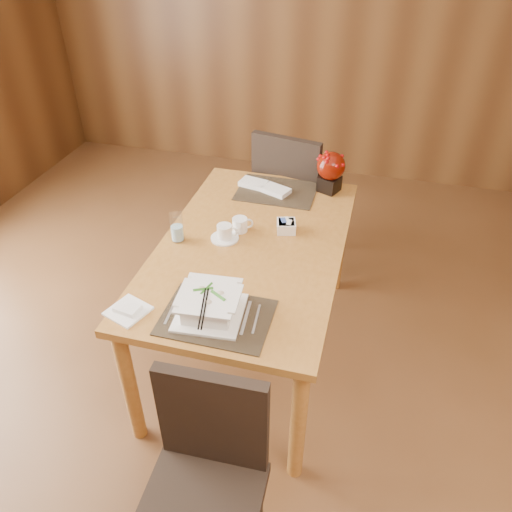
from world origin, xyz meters
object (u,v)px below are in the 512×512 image
(dining_table, at_px, (252,259))
(creamer_jug, at_px, (240,225))
(water_glass, at_px, (177,227))
(bread_plate, at_px, (128,311))
(soup_setting, at_px, (210,305))
(coffee_cup, at_px, (225,233))
(far_chair, at_px, (292,193))
(sugar_caddy, at_px, (286,226))
(near_chair, at_px, (206,473))
(berry_decor, at_px, (331,170))

(dining_table, height_order, creamer_jug, creamer_jug)
(water_glass, height_order, bread_plate, water_glass)
(soup_setting, relative_size, coffee_cup, 2.07)
(soup_setting, xyz_separation_m, far_chair, (0.06, 1.43, -0.24))
(sugar_caddy, relative_size, near_chair, 0.10)
(water_glass, height_order, sugar_caddy, water_glass)
(bread_plate, bearing_deg, creamer_jug, 68.55)
(dining_table, height_order, berry_decor, berry_decor)
(water_glass, bearing_deg, dining_table, 9.78)
(bread_plate, bearing_deg, near_chair, -43.26)
(creamer_jug, height_order, far_chair, far_chair)
(bread_plate, height_order, far_chair, far_chair)
(dining_table, distance_m, sugar_caddy, 0.25)
(soup_setting, bearing_deg, bread_plate, -172.77)
(soup_setting, xyz_separation_m, creamer_jug, (-0.06, 0.64, -0.02))
(coffee_cup, distance_m, bread_plate, 0.66)
(coffee_cup, xyz_separation_m, bread_plate, (-0.23, -0.62, -0.03))
(creamer_jug, xyz_separation_m, near_chair, (0.22, -1.18, -0.28))
(far_chair, bearing_deg, coffee_cup, 90.44)
(near_chair, distance_m, far_chair, 1.97)
(far_chair, bearing_deg, berry_decor, 148.01)
(soup_setting, height_order, far_chair, far_chair)
(water_glass, height_order, far_chair, far_chair)
(dining_table, xyz_separation_m, far_chair, (0.03, 0.89, -0.09))
(dining_table, distance_m, far_chair, 0.90)
(dining_table, relative_size, berry_decor, 6.25)
(soup_setting, height_order, near_chair, near_chair)
(dining_table, height_order, near_chair, near_chair)
(sugar_caddy, xyz_separation_m, berry_decor, (0.15, 0.48, 0.11))
(water_glass, xyz_separation_m, sugar_caddy, (0.51, 0.22, -0.05))
(dining_table, distance_m, near_chair, 1.09)
(soup_setting, height_order, creamer_jug, soup_setting)
(coffee_cup, bearing_deg, soup_setting, -78.42)
(dining_table, relative_size, far_chair, 1.51)
(berry_decor, distance_m, far_chair, 0.49)
(creamer_jug, distance_m, sugar_caddy, 0.24)
(sugar_caddy, distance_m, bread_plate, 0.92)
(water_glass, distance_m, sugar_caddy, 0.56)
(near_chair, bearing_deg, creamer_jug, 98.55)
(dining_table, relative_size, near_chair, 1.66)
(berry_decor, bearing_deg, dining_table, -114.59)
(sugar_caddy, height_order, near_chair, near_chair)
(coffee_cup, bearing_deg, bread_plate, -110.13)
(soup_setting, height_order, bread_plate, soup_setting)
(sugar_caddy, height_order, far_chair, far_chair)
(far_chair, bearing_deg, soup_setting, 99.03)
(dining_table, distance_m, bread_plate, 0.72)
(soup_setting, bearing_deg, far_chair, 82.83)
(berry_decor, relative_size, far_chair, 0.24)
(dining_table, relative_size, water_glass, 9.76)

